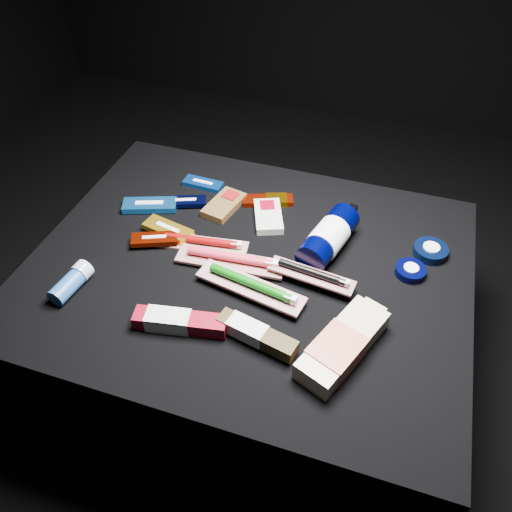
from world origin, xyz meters
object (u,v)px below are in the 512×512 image
(bodywash_bottle, at_px, (341,346))
(toothpaste_carton_red, at_px, (176,322))
(deodorant_stick, at_px, (72,282))
(lotion_bottle, at_px, (328,237))

(bodywash_bottle, height_order, toothpaste_carton_red, bodywash_bottle)
(bodywash_bottle, bearing_deg, deodorant_stick, -156.36)
(lotion_bottle, relative_size, deodorant_stick, 2.22)
(bodywash_bottle, relative_size, deodorant_stick, 2.19)
(bodywash_bottle, xyz_separation_m, toothpaste_carton_red, (-0.32, -0.04, -0.01))
(deodorant_stick, relative_size, toothpaste_carton_red, 0.56)
(lotion_bottle, xyz_separation_m, deodorant_stick, (-0.49, -0.29, -0.02))
(lotion_bottle, height_order, bodywash_bottle, lotion_bottle)
(lotion_bottle, distance_m, deodorant_stick, 0.57)
(lotion_bottle, height_order, deodorant_stick, lotion_bottle)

